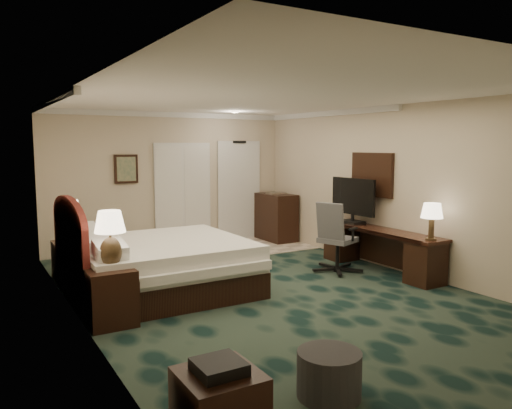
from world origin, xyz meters
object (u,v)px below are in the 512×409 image
nightstand_near (110,296)px  ottoman (329,374)px  lamp_near (110,240)px  lamp_far (70,221)px  minibar (276,217)px  tv (353,201)px  bed_bench (226,268)px  bed (162,266)px  nightstand_far (70,260)px  desk (380,250)px  desk_chair (338,237)px

nightstand_near → ottoman: size_ratio=1.23×
ottoman → lamp_near: bearing=112.5°
lamp_far → minibar: (4.40, 1.03, -0.39)m
nightstand_near → tv: size_ratio=0.64×
lamp_far → ottoman: (1.12, -4.88, -0.71)m
tv → lamp_far: bearing=162.3°
bed_bench → tv: tv is taller
bed → nightstand_far: bed is taller
bed → nightstand_near: bed is taller
bed → desk: (3.48, -0.68, -0.02)m
desk → nightstand_far: bearing=155.0°
lamp_far → tv: (4.46, -1.35, 0.19)m
nightstand_near → bed_bench: 2.21m
nightstand_far → ottoman: nightstand_far is taller
lamp_near → desk_chair: lamp_near is taller
ottoman → tv: bearing=46.6°
bed_bench → minibar: (2.42, 2.34, 0.31)m
nightstand_near → lamp_far: (0.00, 2.27, 0.57)m
lamp_near → lamp_far: 2.26m
nightstand_near → desk: (4.44, 0.23, 0.02)m
lamp_near → desk: lamp_near is taller
bed_bench → desk: desk is taller
lamp_near → desk_chair: bearing=8.0°
lamp_near → tv: tv is taller
nightstand_far → bed_bench: (2.02, -1.35, -0.09)m
bed → nightstand_near: (-0.96, -0.91, -0.04)m
nightstand_near → desk_chair: size_ratio=0.56×
lamp_far → desk: (4.44, -2.04, -0.55)m
bed_bench → lamp_near: bearing=-166.9°
bed_bench → tv: size_ratio=1.16×
minibar → bed: bearing=-145.2°
tv → lamp_near: bearing=-169.2°
bed → bed_bench: bearing=3.2°
lamp_far → lamp_near: bearing=-89.2°
nightstand_near → tv: 4.62m
bed_bench → tv: 2.63m
minibar → bed_bench: bearing=-136.0°
desk → tv: (0.02, 0.70, 0.74)m
desk → ottoman: bearing=-139.5°
nightstand_near → nightstand_far: 2.31m
bed_bench → minibar: size_ratio=1.17×
tv → nightstand_near: bearing=-169.2°
minibar → desk_chair: bearing=-102.0°
bed → minibar: (3.44, 2.39, 0.14)m
nightstand_far → desk: 4.94m
lamp_far → desk_chair: 4.20m
nightstand_far → lamp_far: size_ratio=0.89×
lamp_near → desk_chair: size_ratio=0.57×
nightstand_near → desk_chair: bearing=8.0°
bed_bench → ottoman: (-0.87, -3.57, -0.01)m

